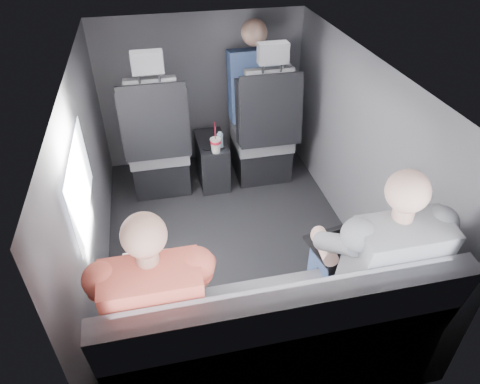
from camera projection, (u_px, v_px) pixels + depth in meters
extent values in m
plane|color=black|center=(232.00, 244.00, 3.20)|extent=(2.60, 2.60, 0.00)
plane|color=#B2B2AD|center=(230.00, 68.00, 2.40)|extent=(2.60, 2.60, 0.00)
cube|color=#56565B|center=(89.00, 186.00, 2.64)|extent=(0.02, 2.60, 1.35)
cube|color=#56565B|center=(359.00, 153.00, 2.96)|extent=(0.02, 2.60, 1.35)
cube|color=#56565B|center=(202.00, 91.00, 3.82)|extent=(1.80, 0.02, 1.35)
cube|color=#56565B|center=(293.00, 335.00, 1.77)|extent=(1.80, 0.02, 1.35)
cube|color=white|center=(80.00, 182.00, 2.28)|extent=(0.02, 0.75, 0.42)
cube|color=black|center=(270.00, 102.00, 3.33)|extent=(0.35, 0.11, 0.59)
cube|color=black|center=(161.00, 169.00, 3.76)|extent=(0.46, 0.48, 0.30)
cube|color=slate|center=(158.00, 147.00, 3.60)|extent=(0.48, 0.46, 0.14)
cube|color=slate|center=(154.00, 118.00, 3.23)|extent=(0.38, 0.18, 0.61)
cube|color=black|center=(125.00, 124.00, 3.21)|extent=(0.08, 0.21, 0.53)
cube|color=black|center=(184.00, 119.00, 3.28)|extent=(0.08, 0.21, 0.53)
cube|color=black|center=(155.00, 123.00, 3.18)|extent=(0.50, 0.11, 0.58)
cube|color=slate|center=(147.00, 62.00, 2.94)|extent=(0.22, 0.10, 0.15)
cube|color=black|center=(260.00, 157.00, 3.91)|extent=(0.46, 0.48, 0.30)
cube|color=slate|center=(261.00, 136.00, 3.76)|extent=(0.48, 0.46, 0.14)
cube|color=slate|center=(269.00, 107.00, 3.38)|extent=(0.38, 0.18, 0.61)
cube|color=black|center=(242.00, 113.00, 3.36)|extent=(0.08, 0.21, 0.53)
cube|color=black|center=(295.00, 108.00, 3.44)|extent=(0.08, 0.21, 0.53)
cube|color=black|center=(271.00, 111.00, 3.34)|extent=(0.50, 0.11, 0.58)
cube|color=slate|center=(273.00, 53.00, 3.09)|extent=(0.22, 0.10, 0.15)
cube|color=black|center=(212.00, 160.00, 3.77)|extent=(0.24, 0.48, 0.40)
cylinder|color=black|center=(208.00, 148.00, 3.55)|extent=(0.09, 0.09, 0.01)
cylinder|color=black|center=(221.00, 146.00, 3.57)|extent=(0.09, 0.09, 0.01)
cube|color=slate|center=(271.00, 342.00, 2.26)|extent=(1.60, 0.50, 0.45)
cube|color=slate|center=(290.00, 324.00, 1.81)|extent=(1.60, 0.17, 0.47)
cylinder|color=red|center=(216.00, 142.00, 3.44)|extent=(0.09, 0.09, 0.02)
cylinder|color=white|center=(215.00, 139.00, 3.43)|extent=(0.09, 0.09, 0.01)
cylinder|color=red|center=(215.00, 131.00, 3.38)|extent=(0.01, 0.01, 0.15)
cylinder|color=#A5C9DF|center=(220.00, 141.00, 3.52)|extent=(0.05, 0.05, 0.13)
cylinder|color=#A5C9DF|center=(220.00, 133.00, 3.48)|extent=(0.03, 0.03, 0.02)
cube|color=white|center=(163.00, 268.00, 2.20)|extent=(0.35, 0.27, 0.02)
cube|color=silver|center=(163.00, 268.00, 2.18)|extent=(0.29, 0.15, 0.00)
cube|color=white|center=(162.00, 256.00, 2.25)|extent=(0.10, 0.06, 0.00)
cube|color=white|center=(163.00, 273.00, 2.00)|extent=(0.34, 0.09, 0.24)
cube|color=silver|center=(163.00, 272.00, 2.01)|extent=(0.30, 0.07, 0.20)
cube|color=black|center=(343.00, 243.00, 2.35)|extent=(0.40, 0.31, 0.02)
cube|color=black|center=(344.00, 243.00, 2.33)|extent=(0.31, 0.19, 0.00)
cube|color=black|center=(337.00, 232.00, 2.40)|extent=(0.12, 0.07, 0.00)
cube|color=black|center=(359.00, 245.00, 2.15)|extent=(0.37, 0.13, 0.24)
cube|color=silver|center=(358.00, 245.00, 2.16)|extent=(0.32, 0.11, 0.21)
cube|color=#333338|center=(137.00, 311.00, 2.07)|extent=(0.15, 0.43, 0.13)
cube|color=#333338|center=(181.00, 303.00, 2.11)|extent=(0.15, 0.43, 0.13)
cube|color=#333338|center=(143.00, 312.00, 2.42)|extent=(0.13, 0.13, 0.45)
cube|color=#333338|center=(181.00, 305.00, 2.46)|extent=(0.13, 0.13, 0.45)
cube|color=#E2674A|center=(156.00, 308.00, 1.79)|extent=(0.39, 0.26, 0.53)
sphere|color=tan|center=(144.00, 235.00, 1.59)|extent=(0.18, 0.18, 0.18)
cylinder|color=tan|center=(113.00, 280.00, 2.03)|extent=(0.11, 0.27, 0.12)
cylinder|color=tan|center=(195.00, 267.00, 2.10)|extent=(0.11, 0.27, 0.12)
cube|color=navy|center=(343.00, 275.00, 2.26)|extent=(0.15, 0.45, 0.13)
cube|color=navy|center=(382.00, 268.00, 2.29)|extent=(0.15, 0.45, 0.13)
cube|color=navy|center=(321.00, 280.00, 2.61)|extent=(0.13, 0.13, 0.45)
cube|color=navy|center=(355.00, 274.00, 2.65)|extent=(0.13, 0.13, 0.45)
cube|color=gray|center=(391.00, 265.00, 1.97)|extent=(0.41, 0.28, 0.56)
sphere|color=beige|center=(408.00, 191.00, 1.76)|extent=(0.18, 0.18, 0.18)
cylinder|color=beige|center=(324.00, 245.00, 2.21)|extent=(0.12, 0.28, 0.12)
cylinder|color=beige|center=(397.00, 234.00, 2.28)|extent=(0.12, 0.28, 0.12)
cube|color=navy|center=(254.00, 85.00, 3.66)|extent=(0.43, 0.27, 0.62)
sphere|color=tan|center=(254.00, 33.00, 3.42)|extent=(0.21, 0.21, 0.21)
cube|color=navy|center=(252.00, 113.00, 3.88)|extent=(0.36, 0.43, 0.13)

